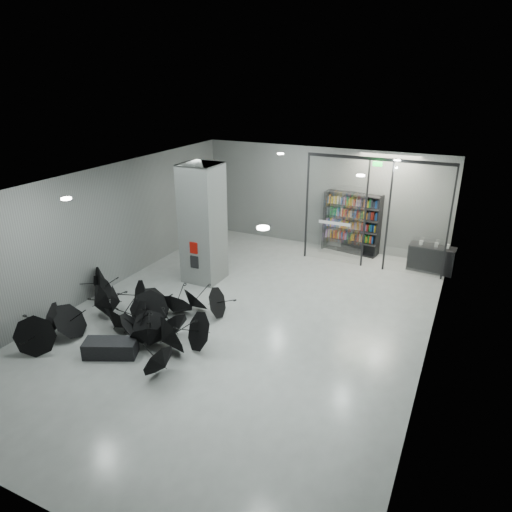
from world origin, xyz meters
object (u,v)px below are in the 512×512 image
at_px(column, 203,224).
at_px(shop_counter, 431,259).
at_px(bench, 111,348).
at_px(umbrella_cluster, 134,319).
at_px(bookshelf, 352,223).

height_order(column, shop_counter, column).
height_order(bench, shop_counter, shop_counter).
height_order(column, umbrella_cluster, column).
bearing_deg(bench, shop_counter, 29.32).
bearing_deg(column, bench, -86.43).
xyz_separation_m(column, bookshelf, (3.84, 4.75, -0.80)).
bearing_deg(column, umbrella_cluster, -90.08).
bearing_deg(column, shop_counter, 30.49).
distance_m(bench, shop_counter, 11.32).
relative_size(bookshelf, umbrella_cluster, 0.41).
bearing_deg(shop_counter, bench, -122.09).
distance_m(bookshelf, shop_counter, 3.27).
bearing_deg(bookshelf, shop_counter, -2.16).
relative_size(column, umbrella_cluster, 0.69).
bearing_deg(bench, column, 68.85).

